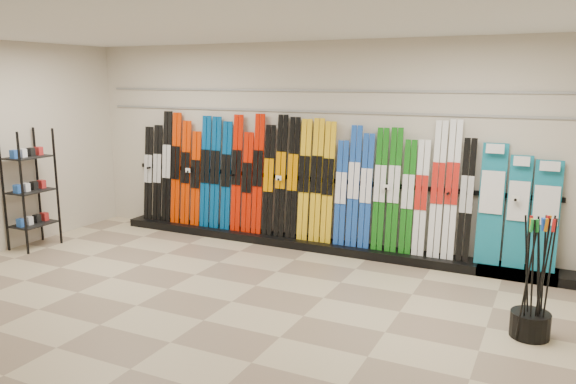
% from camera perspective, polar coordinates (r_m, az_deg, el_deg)
% --- Properties ---
extents(floor, '(8.00, 8.00, 0.00)m').
position_cam_1_polar(floor, '(6.47, -5.74, -11.02)').
color(floor, gray).
rests_on(floor, ground).
extents(back_wall, '(8.00, 0.00, 8.00)m').
position_cam_1_polar(back_wall, '(8.27, 3.20, 4.70)').
color(back_wall, beige).
rests_on(back_wall, floor).
extents(ceiling, '(8.00, 8.00, 0.00)m').
position_cam_1_polar(ceiling, '(6.01, -6.33, 16.48)').
color(ceiling, silver).
rests_on(ceiling, back_wall).
extents(ski_rack_base, '(8.00, 0.40, 0.12)m').
position_cam_1_polar(ski_rack_base, '(8.28, 3.94, -5.49)').
color(ski_rack_base, black).
rests_on(ski_rack_base, floor).
extents(skis, '(5.37, 0.21, 1.83)m').
position_cam_1_polar(skis, '(8.37, -0.19, 1.15)').
color(skis, black).
rests_on(skis, ski_rack_base).
extents(snowboards, '(0.96, 0.24, 1.55)m').
position_cam_1_polar(snowboards, '(7.61, 22.23, -1.74)').
color(snowboards, '#14728C').
rests_on(snowboards, ski_rack_base).
extents(accessory_rack, '(0.40, 0.60, 1.75)m').
position_cam_1_polar(accessory_rack, '(9.04, -24.68, 0.26)').
color(accessory_rack, black).
rests_on(accessory_rack, floor).
extents(pole_bin, '(0.37, 0.37, 0.25)m').
position_cam_1_polar(pole_bin, '(6.06, 23.37, -12.26)').
color(pole_bin, black).
rests_on(pole_bin, floor).
extents(ski_poles, '(0.29, 0.33, 1.18)m').
position_cam_1_polar(ski_poles, '(5.87, 23.94, -8.01)').
color(ski_poles, black).
rests_on(ski_poles, pole_bin).
extents(slatwall_rail_0, '(7.60, 0.02, 0.03)m').
position_cam_1_polar(slatwall_rail_0, '(8.20, 3.19, 8.16)').
color(slatwall_rail_0, gray).
rests_on(slatwall_rail_0, back_wall).
extents(slatwall_rail_1, '(7.60, 0.02, 0.03)m').
position_cam_1_polar(slatwall_rail_1, '(8.19, 3.21, 10.25)').
color(slatwall_rail_1, gray).
rests_on(slatwall_rail_1, back_wall).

